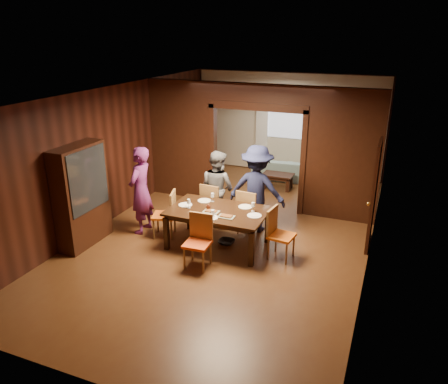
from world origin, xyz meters
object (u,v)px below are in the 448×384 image
at_px(person_purple, 141,190).
at_px(dining_table, 218,228).
at_px(sofa, 288,169).
at_px(coffee_table, 278,181).
at_px(chair_far_r, 250,211).
at_px(person_navy, 257,189).
at_px(chair_left, 164,214).
at_px(chair_near, 197,242).
at_px(chair_far_l, 214,204).
at_px(chair_right, 282,234).
at_px(person_grey, 217,188).
at_px(hutch, 82,196).

bearing_deg(person_purple, dining_table, 87.05).
distance_m(sofa, coffee_table, 0.85).
height_order(dining_table, chair_far_r, chair_far_r).
bearing_deg(person_navy, chair_left, 29.96).
distance_m(person_navy, coffee_table, 2.78).
height_order(chair_left, chair_near, same).
relative_size(sofa, chair_far_l, 2.03).
height_order(chair_left, chair_right, same).
bearing_deg(person_grey, dining_table, 134.38).
distance_m(sofa, hutch, 6.06).
relative_size(coffee_table, chair_left, 0.82).
bearing_deg(person_navy, person_grey, -0.28).
bearing_deg(chair_left, chair_far_l, 123.50).
xyz_separation_m(person_navy, chair_left, (-1.65, -0.98, -0.44)).
height_order(chair_left, chair_far_l, same).
xyz_separation_m(chair_far_l, chair_near, (0.44, -1.76, 0.00)).
xyz_separation_m(chair_right, chair_far_l, (-1.74, 0.90, 0.00)).
relative_size(person_purple, coffee_table, 2.29).
distance_m(person_purple, person_navy, 2.38).
bearing_deg(chair_far_r, person_grey, -6.63).
height_order(person_navy, dining_table, person_navy).
xyz_separation_m(dining_table, chair_far_r, (0.38, 0.80, 0.10)).
bearing_deg(chair_near, person_purple, 148.90).
relative_size(person_purple, sofa, 0.93).
bearing_deg(person_grey, hutch, 62.66).
distance_m(person_purple, chair_right, 3.03).
distance_m(person_navy, chair_far_l, 1.03).
relative_size(person_navy, chair_left, 1.90).
distance_m(chair_right, chair_far_l, 1.96).
distance_m(person_grey, chair_near, 1.93).
bearing_deg(chair_far_r, person_navy, -108.47).
bearing_deg(person_grey, person_purple, 57.18).
bearing_deg(hutch, chair_left, 33.38).
bearing_deg(dining_table, person_navy, 64.68).
bearing_deg(person_navy, hutch, 31.14).
xyz_separation_m(person_grey, sofa, (0.68, 3.52, -0.54)).
height_order(chair_left, hutch, hutch).
distance_m(dining_table, chair_right, 1.28).
relative_size(sofa, chair_right, 2.03).
bearing_deg(person_purple, chair_near, 59.71).
bearing_deg(person_grey, chair_far_l, 83.68).
height_order(person_purple, dining_table, person_purple).
bearing_deg(coffee_table, chair_near, -92.87).
relative_size(chair_near, hutch, 0.48).
height_order(dining_table, chair_right, chair_right).
xyz_separation_m(person_grey, chair_near, (0.39, -1.86, -0.34)).
relative_size(coffee_table, chair_far_l, 0.82).
height_order(chair_right, chair_near, same).
height_order(person_navy, chair_far_l, person_navy).
bearing_deg(person_purple, chair_left, 84.81).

